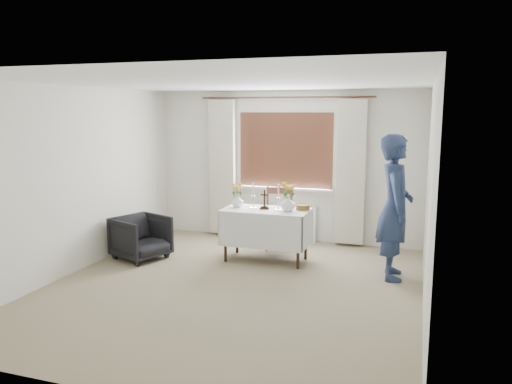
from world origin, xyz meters
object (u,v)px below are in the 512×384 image
wooden_chair (279,218)px  person (395,207)px  wooden_cross (265,199)px  flower_vase_left (237,201)px  altar_table (266,235)px  armchair (141,238)px  flower_vase_right (288,204)px

wooden_chair → person: 2.06m
wooden_chair → person: person is taller
wooden_cross → flower_vase_left: (-0.43, 0.02, -0.05)m
altar_table → wooden_chair: wooden_chair is taller
wooden_cross → flower_vase_left: bearing=165.4°
altar_table → person: size_ratio=0.66×
armchair → altar_table: bearing=-53.0°
person → wooden_cross: person is taller
wooden_cross → armchair: bearing=-175.4°
flower_vase_left → wooden_chair: bearing=55.5°
wooden_chair → armchair: wooden_chair is taller
person → flower_vase_left: 2.27m
wooden_cross → flower_vase_left: size_ratio=1.51×
flower_vase_left → flower_vase_right: 0.79m
armchair → person: (3.57, 0.32, 0.62)m
wooden_chair → person: bearing=-40.6°
wooden_cross → altar_table: bearing=-52.6°
person → flower_vase_right: bearing=75.8°
person → wooden_cross: 1.84m
wooden_cross → flower_vase_right: 0.36m
person → altar_table: bearing=76.6°
person → flower_vase_right: size_ratio=8.74×
armchair → flower_vase_right: 2.23m
armchair → flower_vase_right: size_ratio=3.28×
altar_table → armchair: altar_table is taller
flower_vase_left → flower_vase_right: bearing=-4.1°
flower_vase_right → person: bearing=-6.5°
wooden_cross → flower_vase_right: bearing=-18.4°
person → flower_vase_left: person is taller
wooden_cross → flower_vase_right: (0.36, -0.04, -0.03)m
person → armchair: bearing=87.5°
flower_vase_left → flower_vase_right: (0.79, -0.06, 0.01)m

